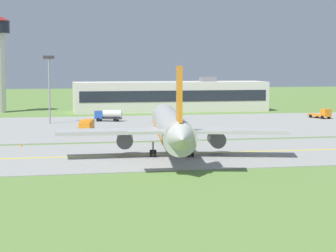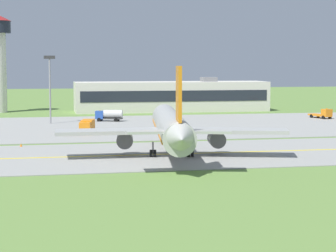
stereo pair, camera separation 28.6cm
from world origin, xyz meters
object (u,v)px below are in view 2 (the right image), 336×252
service_truck_pushback (109,115)px  airplane_lead (171,127)px  service_truck_catering (323,114)px  apron_light_mast (50,81)px  service_truck_baggage (87,126)px

service_truck_pushback → airplane_lead: bearing=-86.9°
service_truck_catering → apron_light_mast: size_ratio=0.46×
service_truck_baggage → service_truck_catering: (56.98, 21.91, -0.35)m
airplane_lead → service_truck_baggage: bearing=107.5°
service_truck_baggage → service_truck_pushback: bearing=74.9°
service_truck_baggage → service_truck_pushback: service_truck_pushback is taller
airplane_lead → apron_light_mast: 54.71m
service_truck_catering → service_truck_pushback: 50.38m
service_truck_pushback → apron_light_mast: (-13.00, -3.02, 7.79)m
service_truck_pushback → service_truck_catering: bearing=-3.1°
airplane_lead → service_truck_pushback: 55.24m
airplane_lead → service_truck_baggage: 32.02m
service_truck_baggage → apron_light_mast: bearing=106.3°
airplane_lead → service_truck_catering: bearing=47.9°
service_truck_baggage → service_truck_catering: service_truck_baggage is taller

